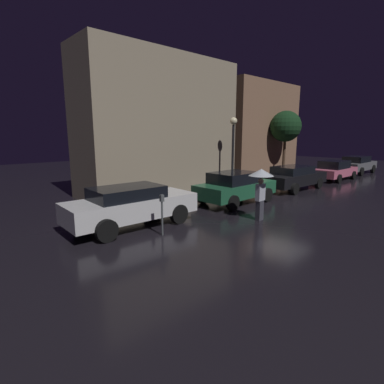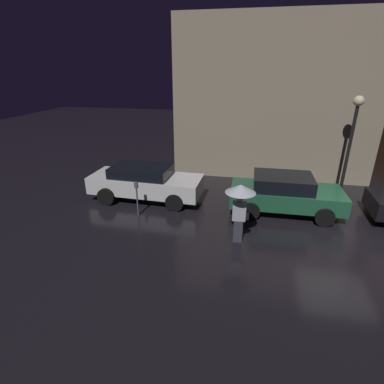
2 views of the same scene
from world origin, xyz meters
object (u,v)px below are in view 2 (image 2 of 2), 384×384
pedestrian_with_umbrella (240,198)px  parking_meter (137,195)px  parked_car_white (145,182)px  parked_car_green (285,193)px  street_lamp_near (353,127)px

pedestrian_with_umbrella → parking_meter: (-3.83, 1.10, -0.70)m
parked_car_white → pedestrian_with_umbrella: pedestrian_with_umbrella is taller
parked_car_white → parking_meter: size_ratio=3.48×
parked_car_green → street_lamp_near: bearing=41.7°
parked_car_white → parking_meter: 1.54m
parked_car_white → street_lamp_near: street_lamp_near is taller
parked_car_white → street_lamp_near: 8.94m
parked_car_green → pedestrian_with_umbrella: (-1.63, -2.54, 0.74)m
parking_meter → street_lamp_near: street_lamp_near is taller
parked_car_white → street_lamp_near: (8.36, 2.34, 2.16)m
street_lamp_near → parking_meter: bearing=-154.6°
parked_car_green → parking_meter: bearing=-165.6°
parked_car_green → parking_meter: (-5.46, -1.44, 0.05)m
parked_car_white → parked_car_green: (5.68, -0.09, -0.01)m
pedestrian_with_umbrella → parked_car_green: bearing=-125.4°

